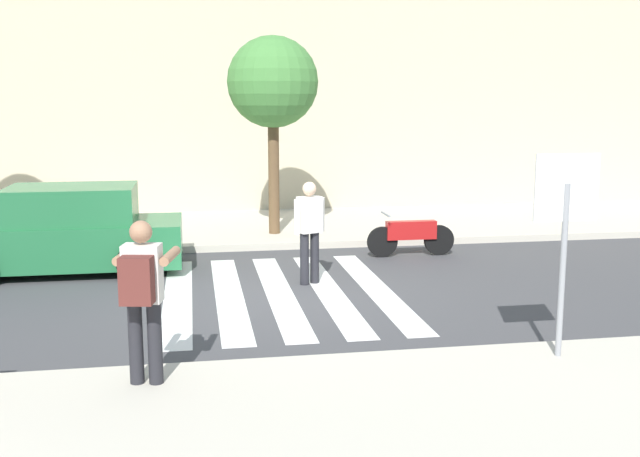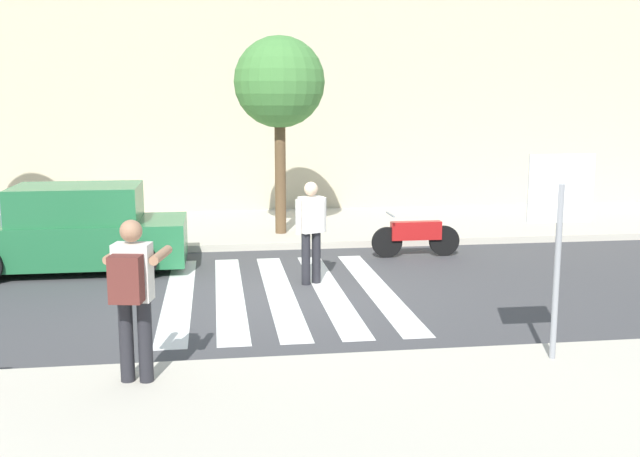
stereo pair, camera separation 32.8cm
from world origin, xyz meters
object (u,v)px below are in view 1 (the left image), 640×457
(stop_sign, at_px, (565,211))
(pedestrian_crossing, at_px, (309,227))
(motorcycle, at_px, (411,235))
(street_tree_center, at_px, (273,84))
(parked_car_green, at_px, (67,232))
(photographer_with_backpack, at_px, (142,288))

(stop_sign, distance_m, pedestrian_crossing, 5.00)
(stop_sign, distance_m, motorcycle, 6.45)
(pedestrian_crossing, distance_m, street_tree_center, 4.76)
(parked_car_green, bearing_deg, street_tree_center, 32.14)
(parked_car_green, xyz_separation_m, motorcycle, (6.46, 0.30, -0.31))
(parked_car_green, bearing_deg, motorcycle, 2.66)
(pedestrian_crossing, xyz_separation_m, street_tree_center, (-0.14, 4.10, 2.42))
(pedestrian_crossing, height_order, street_tree_center, street_tree_center)
(parked_car_green, distance_m, motorcycle, 6.47)
(pedestrian_crossing, distance_m, parked_car_green, 4.44)
(pedestrian_crossing, xyz_separation_m, motorcycle, (2.32, 1.89, -0.56))
(photographer_with_backpack, xyz_separation_m, motorcycle, (4.76, 6.39, -0.75))
(motorcycle, distance_m, street_tree_center, 4.45)
(parked_car_green, bearing_deg, stop_sign, -43.30)
(parked_car_green, relative_size, street_tree_center, 0.96)
(photographer_with_backpack, distance_m, motorcycle, 8.00)
(photographer_with_backpack, bearing_deg, parked_car_green, 105.58)
(pedestrian_crossing, height_order, motorcycle, pedestrian_crossing)
(stop_sign, height_order, motorcycle, stop_sign)
(motorcycle, bearing_deg, street_tree_center, 138.19)
(stop_sign, xyz_separation_m, pedestrian_crossing, (-2.22, 4.40, -0.86))
(photographer_with_backpack, height_order, pedestrian_crossing, photographer_with_backpack)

